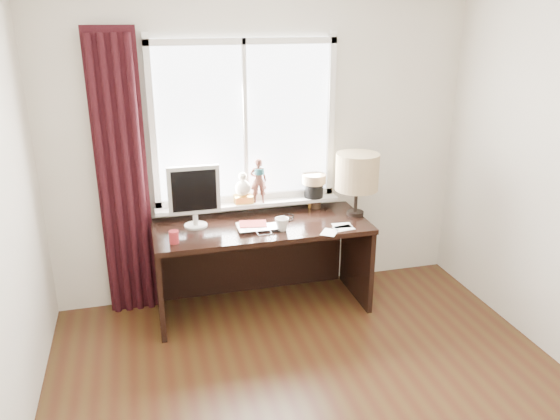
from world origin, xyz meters
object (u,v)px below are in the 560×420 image
object	(u,v)px
desk	(259,248)
laptop	(261,228)
red_cup	(174,237)
table_lamp	(357,173)
mug	(282,224)
monitor	(194,193)

from	to	relation	value
desk	laptop	bearing A→B (deg)	-98.46
red_cup	table_lamp	xyz separation A→B (m)	(1.50, 0.21, 0.32)
table_lamp	mug	bearing A→B (deg)	-165.47
laptop	mug	bearing A→B (deg)	-17.06
mug	monitor	distance (m)	0.72
laptop	table_lamp	distance (m)	0.91
red_cup	monitor	xyz separation A→B (m)	(0.19, 0.29, 0.23)
desk	table_lamp	size ratio (longest dim) A/B	3.27
red_cup	desk	xyz separation A→B (m)	(0.70, 0.30, -0.29)
mug	table_lamp	bearing A→B (deg)	14.53
mug	monitor	size ratio (longest dim) A/B	0.22
mug	table_lamp	world-z (taller)	table_lamp
laptop	monitor	size ratio (longest dim) A/B	0.72
red_cup	laptop	bearing A→B (deg)	7.01
mug	desk	xyz separation A→B (m)	(-0.12, 0.26, -0.30)
mug	red_cup	distance (m)	0.82
red_cup	desk	world-z (taller)	red_cup
laptop	monitor	distance (m)	0.58
laptop	desk	world-z (taller)	laptop
laptop	monitor	xyz separation A→B (m)	(-0.48, 0.21, 0.26)
table_lamp	monitor	bearing A→B (deg)	176.67
red_cup	desk	bearing A→B (deg)	22.90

